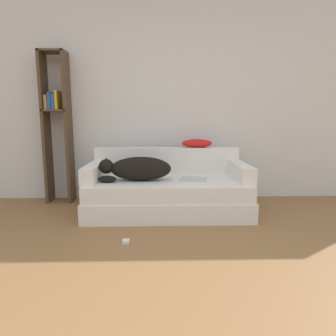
# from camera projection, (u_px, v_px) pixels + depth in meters

# --- Properties ---
(ground_plane) EXTENTS (20.00, 20.00, 0.00)m
(ground_plane) POSITION_uv_depth(u_px,v_px,m) (191.00, 324.00, 1.62)
(ground_plane) COLOR olive
(wall_back) EXTENTS (7.37, 0.06, 2.70)m
(wall_back) POSITION_uv_depth(u_px,v_px,m) (172.00, 99.00, 3.99)
(wall_back) COLOR silver
(wall_back) RESTS_ON ground_plane
(couch) EXTENTS (1.84, 0.92, 0.39)m
(couch) POSITION_uv_depth(u_px,v_px,m) (168.00, 196.00, 3.48)
(couch) COLOR silver
(couch) RESTS_ON ground_plane
(couch_backrest) EXTENTS (1.80, 0.15, 0.33)m
(couch_backrest) POSITION_uv_depth(u_px,v_px,m) (167.00, 161.00, 3.80)
(couch_backrest) COLOR silver
(couch_backrest) RESTS_ON couch
(couch_arm_left) EXTENTS (0.15, 0.73, 0.18)m
(couch_arm_left) POSITION_uv_depth(u_px,v_px,m) (94.00, 172.00, 3.41)
(couch_arm_left) COLOR silver
(couch_arm_left) RESTS_ON couch
(couch_arm_right) EXTENTS (0.15, 0.73, 0.18)m
(couch_arm_right) POSITION_uv_depth(u_px,v_px,m) (241.00, 172.00, 3.45)
(couch_arm_right) COLOR silver
(couch_arm_right) RESTS_ON couch
(dog) EXTENTS (0.81, 0.27, 0.27)m
(dog) POSITION_uv_depth(u_px,v_px,m) (137.00, 169.00, 3.36)
(dog) COLOR black
(dog) RESTS_ON couch
(laptop) EXTENTS (0.33, 0.28, 0.02)m
(laptop) POSITION_uv_depth(u_px,v_px,m) (193.00, 179.00, 3.43)
(laptop) COLOR #B7B7BC
(laptop) RESTS_ON couch
(throw_pillow) EXTENTS (0.39, 0.19, 0.11)m
(throw_pillow) POSITION_uv_depth(u_px,v_px,m) (197.00, 143.00, 3.79)
(throw_pillow) COLOR red
(throw_pillow) RESTS_ON couch_backrest
(bookshelf) EXTENTS (0.32, 0.26, 1.91)m
(bookshelf) POSITION_uv_depth(u_px,v_px,m) (57.00, 121.00, 3.83)
(bookshelf) COLOR #4C3823
(bookshelf) RESTS_ON ground_plane
(power_adapter) EXTENTS (0.06, 0.06, 0.03)m
(power_adapter) POSITION_uv_depth(u_px,v_px,m) (126.00, 242.00, 2.65)
(power_adapter) COLOR silver
(power_adapter) RESTS_ON ground_plane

